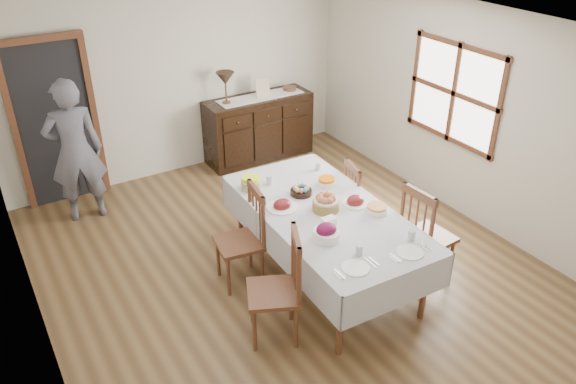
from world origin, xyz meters
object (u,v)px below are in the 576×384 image
chair_left_near (279,287)px  chair_left_far (244,237)px  dining_table (325,219)px  person (74,147)px  chair_right_near (424,234)px  sideboard (259,128)px  chair_right_far (361,201)px  table_lamp (225,79)px

chair_left_near → chair_left_far: (0.11, 0.90, -0.01)m
dining_table → chair_left_far: (-0.74, 0.39, -0.18)m
chair_left_near → chair_left_far: bearing=-162.1°
dining_table → person: size_ratio=1.27×
chair_right_near → person: 4.19m
dining_table → sideboard: (0.85, 2.96, -0.25)m
chair_right_far → sideboard: chair_right_far is taller
chair_right_near → sideboard: size_ratio=0.70×
sideboard → person: 2.78m
dining_table → chair_left_near: chair_left_near is taller
chair_left_near → sideboard: bearing=178.8°
person → table_lamp: bearing=-163.6°
dining_table → chair_left_near: (-0.85, -0.51, -0.17)m
chair_left_near → dining_table: bearing=146.1°
chair_right_near → person: person is taller
chair_left_far → sideboard: chair_left_far is taller
sideboard → table_lamp: (-0.51, 0.00, 0.84)m
person → table_lamp: size_ratio=4.21×
table_lamp → dining_table: bearing=-96.6°
dining_table → chair_left_near: bearing=-146.8°
chair_left_near → table_lamp: bearing=-174.1°
chair_right_near → chair_right_far: chair_right_near is taller
dining_table → chair_right_far: 0.91m
dining_table → person: bearing=127.5°
chair_right_near → table_lamp: 3.65m
chair_left_near → sideboard: 3.87m
chair_left_near → table_lamp: size_ratio=2.42×
chair_left_near → person: 3.29m
chair_right_far → person: (-2.65, 2.21, 0.46)m
dining_table → chair_right_near: (0.87, -0.56, -0.16)m
dining_table → chair_right_near: size_ratio=2.17×
chair_left_near → chair_right_far: bearing=143.5°
chair_right_far → table_lamp: (-0.45, 2.58, 0.82)m
dining_table → chair_right_far: size_ratio=2.45×
chair_left_far → person: bearing=-144.6°
chair_left_far → chair_right_near: 1.87m
sideboard → chair_left_far: bearing=-121.6°
chair_left_far → chair_right_near: bearing=67.7°
chair_left_near → table_lamp: 3.75m
chair_right_near → table_lamp: size_ratio=2.46×
chair_right_near → person: bearing=37.3°
sideboard → table_lamp: size_ratio=3.51×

